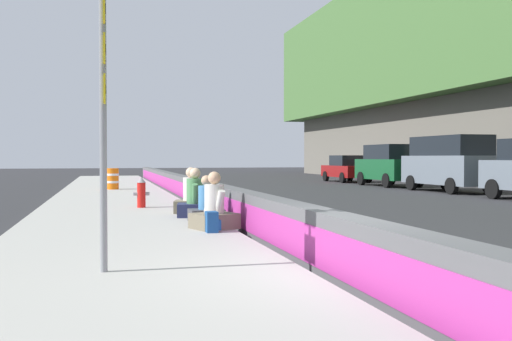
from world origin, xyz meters
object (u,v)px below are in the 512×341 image
backpack (212,222)px  parked_car_fourth (449,162)px  seated_person_middle (206,207)px  route_sign_post (104,106)px  fire_hydrant (141,192)px  parked_car_midline (389,165)px  seated_person_far (191,198)px  seated_person_foreground (214,211)px  seated_person_rear (195,201)px  parked_car_far (347,169)px  construction_barrel (113,179)px

backpack → parked_car_fourth: (12.50, -13.25, 1.02)m
seated_person_middle → parked_car_fourth: 16.88m
route_sign_post → fire_hydrant: (9.47, -1.02, -1.65)m
seated_person_middle → parked_car_midline: 20.62m
fire_hydrant → seated_person_middle: 4.31m
route_sign_post → seated_person_far: 8.06m
route_sign_post → parked_car_fourth: 22.13m
seated_person_middle → seated_person_foreground: bearing=177.6°
fire_hydrant → parked_car_fourth: bearing=-65.4°
seated_person_foreground → backpack: size_ratio=2.91×
route_sign_post → seated_person_rear: route_sign_post is taller
route_sign_post → parked_car_far: 31.13m
parked_car_far → parked_car_midline: bearing=-179.9°
fire_hydrant → seated_person_rear: size_ratio=0.74×
fire_hydrant → parked_car_far: size_ratio=0.20×
parked_car_fourth → route_sign_post: bearing=136.3°
construction_barrel → seated_person_far: bearing=-171.2°
route_sign_post → seated_person_middle: (5.33, -2.21, -1.77)m
parked_car_fourth → seated_person_far: bearing=122.8°
seated_person_middle → seated_person_rear: seated_person_rear is taller
seated_person_foreground → construction_barrel: (15.45, 1.82, 0.12)m
seated_person_middle → seated_person_far: size_ratio=0.88×
seated_person_rear → construction_barrel: bearing=7.9°
fire_hydrant → seated_person_far: seated_person_far is taller
seated_person_middle → parked_car_midline: size_ratio=0.22×
backpack → parked_car_far: parked_car_far is taller
fire_hydrant → seated_person_foreground: 5.54m
seated_person_middle → seated_person_far: 2.23m
seated_person_foreground → backpack: bearing=165.3°
seated_person_middle → parked_car_far: (21.87, -12.86, 0.40)m
seated_person_far → construction_barrel: seated_person_far is taller
seated_person_far → backpack: size_ratio=2.97×
seated_person_far → parked_car_far: bearing=-33.3°
fire_hydrant → seated_person_far: (-1.91, -1.17, -0.08)m
parked_car_far → route_sign_post: bearing=151.0°
seated_person_foreground → parked_car_far: (23.16, -12.91, 0.36)m
seated_person_far → parked_car_far: parked_car_far is taller
seated_person_far → backpack: 4.07m
parked_car_midline → seated_person_rear: bearing=139.0°
fire_hydrant → seated_person_foreground: (-5.42, -1.14, -0.08)m
route_sign_post → seated_person_foreground: bearing=-28.1°
seated_person_middle → parked_car_midline: parked_car_midline is taller
backpack → parked_car_midline: 22.20m
seated_person_rear → parked_car_midline: size_ratio=0.25×
route_sign_post → backpack: bearing=-29.9°
backpack → construction_barrel: construction_barrel is taller
seated_person_middle → parked_car_fourth: bearing=-50.8°
seated_person_far → construction_barrel: 12.08m
fire_hydrant → parked_car_fourth: parked_car_fourth is taller
parked_car_fourth → backpack: bearing=133.3°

